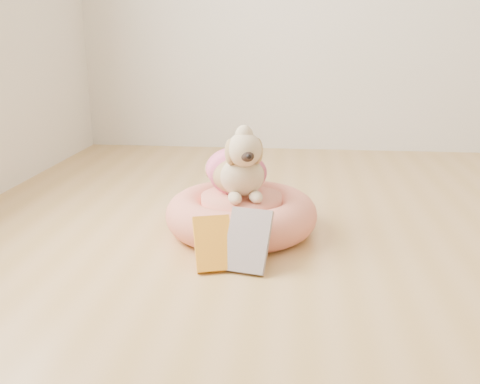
# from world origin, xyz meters

# --- Properties ---
(pet_bed) EXTENTS (0.58, 0.58, 0.15)m
(pet_bed) POSITION_xyz_m (-0.80, 0.65, 0.07)
(pet_bed) COLOR #EE795D
(pet_bed) RESTS_ON floor
(dog) EXTENTS (0.37, 0.45, 0.28)m
(dog) POSITION_xyz_m (-0.81, 0.68, 0.29)
(dog) COLOR olive
(dog) RESTS_ON pet_bed
(book_yellow) EXTENTS (0.15, 0.16, 0.16)m
(book_yellow) POSITION_xyz_m (-0.86, 0.32, 0.08)
(book_yellow) COLOR yellow
(book_yellow) RESTS_ON floor
(book_white) EXTENTS (0.16, 0.16, 0.19)m
(book_white) POSITION_xyz_m (-0.74, 0.33, 0.09)
(book_white) COLOR white
(book_white) RESTS_ON floor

